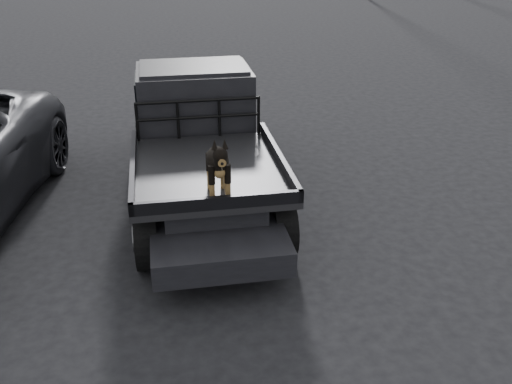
{
  "coord_description": "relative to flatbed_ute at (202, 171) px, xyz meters",
  "views": [
    {
      "loc": [
        -0.31,
        -5.66,
        3.85
      ],
      "look_at": [
        0.64,
        -0.33,
        1.22
      ],
      "focal_mm": 40.0,
      "sensor_mm": 36.0,
      "label": 1
    }
  ],
  "objects": [
    {
      "name": "ground",
      "position": [
        -0.26,
        -2.05,
        -0.46
      ],
      "size": [
        120.0,
        120.0,
        0.0
      ],
      "primitive_type": "plane",
      "color": "black",
      "rests_on": "ground"
    },
    {
      "name": "flatbed_ute",
      "position": [
        0.0,
        0.0,
        0.0
      ],
      "size": [
        2.0,
        5.4,
        0.92
      ],
      "primitive_type": null,
      "color": "black",
      "rests_on": "ground"
    },
    {
      "name": "ute_cab",
      "position": [
        -0.0,
        0.95,
        0.9
      ],
      "size": [
        1.72,
        1.3,
        0.88
      ],
      "primitive_type": null,
      "color": "black",
      "rests_on": "flatbed_ute"
    },
    {
      "name": "headache_rack",
      "position": [
        -0.0,
        0.2,
        0.74
      ],
      "size": [
        1.8,
        0.08,
        0.55
      ],
      "primitive_type": null,
      "color": "black",
      "rests_on": "flatbed_ute"
    },
    {
      "name": "dog",
      "position": [
        0.05,
        -1.77,
        0.83
      ],
      "size": [
        0.32,
        0.6,
        0.74
      ],
      "primitive_type": null,
      "color": "black",
      "rests_on": "flatbed_ute"
    }
  ]
}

